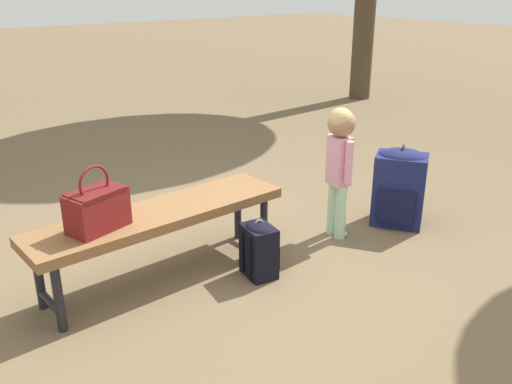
% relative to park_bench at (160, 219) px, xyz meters
% --- Properties ---
extents(ground_plane, '(40.00, 40.00, 0.00)m').
position_rel_park_bench_xyz_m(ground_plane, '(0.42, -0.14, -0.39)').
color(ground_plane, brown).
rests_on(ground_plane, ground).
extents(park_bench, '(1.61, 0.46, 0.45)m').
position_rel_park_bench_xyz_m(park_bench, '(0.00, 0.00, 0.00)').
color(park_bench, brown).
rests_on(park_bench, ground).
extents(handbag, '(0.36, 0.26, 0.37)m').
position_rel_park_bench_xyz_m(handbag, '(-0.39, -0.03, 0.18)').
color(handbag, maroon).
rests_on(handbag, park_bench).
extents(child_standing, '(0.19, 0.25, 0.94)m').
position_rel_park_bench_xyz_m(child_standing, '(1.26, -0.24, 0.23)').
color(child_standing, '#B2D8B2').
rests_on(child_standing, ground).
extents(backpack_large, '(0.43, 0.45, 0.62)m').
position_rel_park_bench_xyz_m(backpack_large, '(1.78, -0.37, -0.09)').
color(backpack_large, '#191E4C').
rests_on(backpack_large, ground).
extents(backpack_small, '(0.22, 0.25, 0.38)m').
position_rel_park_bench_xyz_m(backpack_small, '(0.48, -0.35, -0.20)').
color(backpack_small, black).
rests_on(backpack_small, ground).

